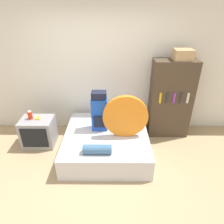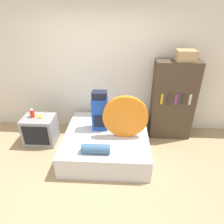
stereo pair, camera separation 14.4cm
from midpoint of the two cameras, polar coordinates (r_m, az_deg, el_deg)
ground_plane at (r=3.39m, az=-4.17°, el=-19.43°), size 16.00×16.00×0.00m
wall_back at (r=4.16m, az=-1.97°, el=11.66°), size 8.00×0.05×2.60m
bed at (r=3.83m, az=-0.50°, el=-8.54°), size 1.53×1.55×0.40m
backpack at (r=3.67m, az=-2.36°, el=0.14°), size 0.29×0.24×0.75m
tent_bag at (r=3.44m, az=5.01°, el=-1.47°), size 0.79×0.07×0.79m
sleeping_roll at (r=3.24m, az=-3.38°, el=-10.46°), size 0.46×0.15×0.15m
television at (r=4.24m, az=-18.92°, el=-4.89°), size 0.61×0.47×0.57m
canister at (r=4.12m, az=-20.93°, el=-0.36°), size 0.08×0.08×0.17m
banana_bunch at (r=4.12m, az=-18.94°, el=-1.06°), size 0.12×0.16×0.03m
bookshelf at (r=4.20m, az=17.90°, el=3.10°), size 0.82×0.40×1.61m
cardboard_box at (r=3.93m, az=21.38°, el=14.81°), size 0.34×0.27×0.19m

